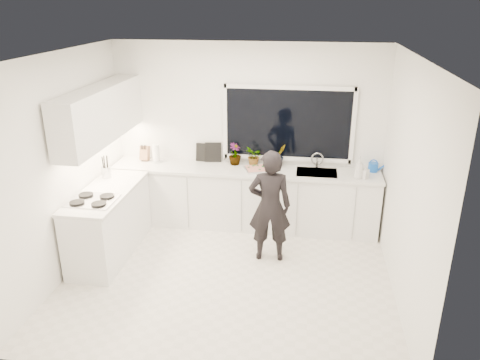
# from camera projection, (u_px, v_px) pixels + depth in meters

# --- Properties ---
(floor) EXTENTS (4.00, 3.50, 0.02)m
(floor) POSITION_uv_depth(u_px,v_px,m) (228.00, 277.00, 5.87)
(floor) COLOR beige
(floor) RESTS_ON ground
(wall_back) EXTENTS (4.00, 0.02, 2.70)m
(wall_back) POSITION_uv_depth(u_px,v_px,m) (247.00, 135.00, 6.99)
(wall_back) COLOR white
(wall_back) RESTS_ON ground
(wall_left) EXTENTS (0.02, 3.50, 2.70)m
(wall_left) POSITION_uv_depth(u_px,v_px,m) (63.00, 167.00, 5.65)
(wall_left) COLOR white
(wall_left) RESTS_ON ground
(wall_right) EXTENTS (0.02, 3.50, 2.70)m
(wall_right) POSITION_uv_depth(u_px,v_px,m) (408.00, 186.00, 5.09)
(wall_right) COLOR white
(wall_right) RESTS_ON ground
(ceiling) EXTENTS (4.00, 3.50, 0.02)m
(ceiling) POSITION_uv_depth(u_px,v_px,m) (225.00, 54.00, 4.88)
(ceiling) COLOR white
(ceiling) RESTS_ON wall_back
(window) EXTENTS (1.80, 0.02, 1.00)m
(window) POSITION_uv_depth(u_px,v_px,m) (288.00, 124.00, 6.80)
(window) COLOR black
(window) RESTS_ON wall_back
(base_cabinets_back) EXTENTS (3.92, 0.58, 0.88)m
(base_cabinets_back) POSITION_uv_depth(u_px,v_px,m) (244.00, 198.00, 7.04)
(base_cabinets_back) COLOR white
(base_cabinets_back) RESTS_ON floor
(base_cabinets_left) EXTENTS (0.58, 1.60, 0.88)m
(base_cabinets_left) POSITION_uv_depth(u_px,v_px,m) (109.00, 223.00, 6.26)
(base_cabinets_left) COLOR white
(base_cabinets_left) RESTS_ON floor
(countertop_back) EXTENTS (3.94, 0.62, 0.04)m
(countertop_back) POSITION_uv_depth(u_px,v_px,m) (244.00, 170.00, 6.86)
(countertop_back) COLOR silver
(countertop_back) RESTS_ON base_cabinets_back
(countertop_left) EXTENTS (0.62, 1.60, 0.04)m
(countertop_left) POSITION_uv_depth(u_px,v_px,m) (106.00, 192.00, 6.09)
(countertop_left) COLOR silver
(countertop_left) RESTS_ON base_cabinets_left
(upper_cabinets) EXTENTS (0.34, 2.10, 0.70)m
(upper_cabinets) POSITION_uv_depth(u_px,v_px,m) (101.00, 114.00, 6.09)
(upper_cabinets) COLOR white
(upper_cabinets) RESTS_ON wall_left
(sink) EXTENTS (0.58, 0.42, 0.14)m
(sink) POSITION_uv_depth(u_px,v_px,m) (316.00, 176.00, 6.74)
(sink) COLOR silver
(sink) RESTS_ON countertop_back
(faucet) EXTENTS (0.03, 0.03, 0.22)m
(faucet) POSITION_uv_depth(u_px,v_px,m) (317.00, 161.00, 6.86)
(faucet) COLOR silver
(faucet) RESTS_ON countertop_back
(stovetop) EXTENTS (0.56, 0.48, 0.03)m
(stovetop) POSITION_uv_depth(u_px,v_px,m) (92.00, 200.00, 5.76)
(stovetop) COLOR black
(stovetop) RESTS_ON countertop_left
(person) EXTENTS (0.59, 0.42, 1.51)m
(person) POSITION_uv_depth(u_px,v_px,m) (270.00, 206.00, 6.02)
(person) COLOR black
(person) RESTS_ON floor
(pizza_tray) EXTENTS (0.51, 0.44, 0.03)m
(pizza_tray) POSITION_uv_depth(u_px,v_px,m) (260.00, 169.00, 6.80)
(pizza_tray) COLOR #B0AFB4
(pizza_tray) RESTS_ON countertop_back
(pizza) EXTENTS (0.46, 0.39, 0.01)m
(pizza) POSITION_uv_depth(u_px,v_px,m) (260.00, 168.00, 6.79)
(pizza) COLOR #B42218
(pizza) RESTS_ON pizza_tray
(watering_can) EXTENTS (0.17, 0.17, 0.13)m
(watering_can) POSITION_uv_depth(u_px,v_px,m) (373.00, 167.00, 6.73)
(watering_can) COLOR blue
(watering_can) RESTS_ON countertop_back
(paper_towel_roll) EXTENTS (0.12, 0.12, 0.26)m
(paper_towel_roll) POSITION_uv_depth(u_px,v_px,m) (156.00, 154.00, 7.10)
(paper_towel_roll) COLOR white
(paper_towel_roll) RESTS_ON countertop_back
(knife_block) EXTENTS (0.14, 0.11, 0.22)m
(knife_block) POSITION_uv_depth(u_px,v_px,m) (145.00, 153.00, 7.17)
(knife_block) COLOR olive
(knife_block) RESTS_ON countertop_back
(utensil_crock) EXTENTS (0.16, 0.16, 0.16)m
(utensil_crock) POSITION_uv_depth(u_px,v_px,m) (106.00, 172.00, 6.50)
(utensil_crock) COLOR #ACADB1
(utensil_crock) RESTS_ON countertop_left
(picture_frame_large) EXTENTS (0.22, 0.04, 0.28)m
(picture_frame_large) POSITION_uv_depth(u_px,v_px,m) (203.00, 152.00, 7.13)
(picture_frame_large) COLOR black
(picture_frame_large) RESTS_ON countertop_back
(picture_frame_small) EXTENTS (0.25, 0.06, 0.30)m
(picture_frame_small) POSITION_uv_depth(u_px,v_px,m) (213.00, 152.00, 7.10)
(picture_frame_small) COLOR black
(picture_frame_small) RESTS_ON countertop_back
(herb_plants) EXTENTS (0.91, 0.33, 0.34)m
(herb_plants) POSITION_uv_depth(u_px,v_px,m) (255.00, 155.00, 6.94)
(herb_plants) COLOR #26662D
(herb_plants) RESTS_ON countertop_back
(soap_bottles) EXTENTS (0.22, 0.14, 0.30)m
(soap_bottles) POSITION_uv_depth(u_px,v_px,m) (361.00, 169.00, 6.45)
(soap_bottles) COLOR #D8BF66
(soap_bottles) RESTS_ON countertop_back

